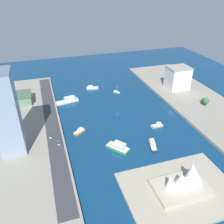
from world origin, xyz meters
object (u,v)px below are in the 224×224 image
object	(u,v)px
yacht_sleek_gray	(157,125)
hotel_broad_white	(178,78)
tower_tall_glass	(6,114)
sedan_silver	(59,143)
terminal_long_green	(13,99)
traffic_light_waterfront	(58,111)
water_taxi_orange	(79,131)
catamaran_blue	(92,88)
ferry_white_commuter	(67,100)
opera_landmark	(184,180)
patrol_launch_navy	(153,145)
van_white	(50,137)
sailboat_small_white	(117,92)
ferry_green_doubledeck	(118,147)

from	to	relation	value
yacht_sleek_gray	hotel_broad_white	xyz separation A→B (m)	(-62.56, -69.26, 15.43)
tower_tall_glass	yacht_sleek_gray	bearing A→B (deg)	179.79
sedan_silver	yacht_sleek_gray	bearing A→B (deg)	-178.57
terminal_long_green	traffic_light_waterfront	xyz separation A→B (m)	(-45.08, 39.24, -0.97)
water_taxi_orange	catamaran_blue	distance (m)	98.54
yacht_sleek_gray	ferry_white_commuter	distance (m)	108.67
opera_landmark	yacht_sleek_gray	bearing A→B (deg)	-104.79
yacht_sleek_gray	terminal_long_green	bearing A→B (deg)	-33.00
ferry_white_commuter	traffic_light_waterfront	bearing A→B (deg)	65.41
patrol_launch_navy	hotel_broad_white	distance (m)	125.75
ferry_white_commuter	catamaran_blue	distance (m)	45.17
water_taxi_orange	tower_tall_glass	world-z (taller)	tower_tall_glass
van_white	water_taxi_orange	bearing A→B (deg)	-172.15
sailboat_small_white	tower_tall_glass	xyz separation A→B (m)	(116.48, 85.36, 36.10)
patrol_launch_navy	catamaran_blue	world-z (taller)	patrol_launch_navy
catamaran_blue	opera_landmark	distance (m)	182.49
catamaran_blue	terminal_long_green	xyz separation A→B (m)	(94.89, 18.10, 6.81)
opera_landmark	tower_tall_glass	bearing A→B (deg)	-35.00
catamaran_blue	opera_landmark	size ratio (longest dim) A/B	0.48
ferry_white_commuter	sailboat_small_white	bearing A→B (deg)	-173.03
ferry_white_commuter	traffic_light_waterfront	xyz separation A→B (m)	(13.78, 30.11, 5.09)
hotel_broad_white	terminal_long_green	bearing A→B (deg)	-5.23
ferry_green_doubledeck	hotel_broad_white	xyz separation A→B (m)	(-109.83, -90.19, 14.40)
catamaran_blue	hotel_broad_white	xyz separation A→B (m)	(-102.04, 36.11, 15.47)
catamaran_blue	tower_tall_glass	bearing A→B (deg)	49.49
yacht_sleek_gray	water_taxi_orange	distance (m)	74.97
sailboat_small_white	yacht_sleek_gray	bearing A→B (deg)	98.35
sailboat_small_white	tower_tall_glass	distance (m)	148.85
catamaran_blue	opera_landmark	world-z (taller)	opera_landmark
hotel_broad_white	tower_tall_glass	bearing A→B (deg)	19.74
catamaran_blue	terminal_long_green	distance (m)	96.84
opera_landmark	van_white	bearing A→B (deg)	-46.67
sailboat_small_white	terminal_long_green	xyz separation A→B (m)	(121.76, -1.43, 7.30)
patrol_launch_navy	ferry_white_commuter	world-z (taller)	ferry_white_commuter
patrol_launch_navy	terminal_long_green	distance (m)	162.80
sailboat_small_white	hotel_broad_white	size ratio (longest dim) A/B	0.33
yacht_sleek_gray	terminal_long_green	world-z (taller)	terminal_long_green
patrol_launch_navy	sailboat_small_white	xyz separation A→B (m)	(-5.23, -112.08, -0.78)
hotel_broad_white	patrol_launch_navy	bearing A→B (deg)	49.90
ferry_green_doubledeck	hotel_broad_white	distance (m)	142.85
ferry_white_commuter	ferry_green_doubledeck	size ratio (longest dim) A/B	1.43
ferry_green_doubledeck	tower_tall_glass	distance (m)	91.36
sailboat_small_white	van_white	distance (m)	116.51
terminal_long_green	opera_landmark	bearing A→B (deg)	125.02
patrol_launch_navy	ferry_white_commuter	bearing A→B (deg)	-61.08
patrol_launch_navy	opera_landmark	world-z (taller)	opera_landmark
terminal_long_green	catamaran_blue	bearing A→B (deg)	-169.20
water_taxi_orange	sailboat_small_white	bearing A→B (deg)	-130.05
sedan_silver	opera_landmark	world-z (taller)	opera_landmark
catamaran_blue	traffic_light_waterfront	size ratio (longest dim) A/B	2.72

